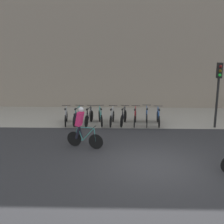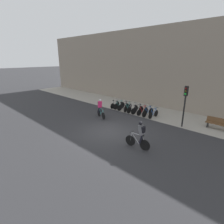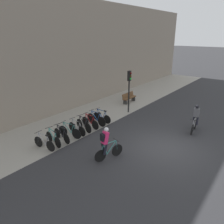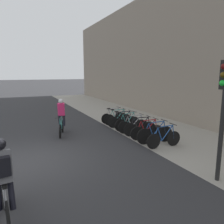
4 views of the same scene
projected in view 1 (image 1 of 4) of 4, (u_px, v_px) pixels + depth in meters
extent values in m
plane|color=#2B2B2D|center=(155.00, 165.00, 11.49)|extent=(200.00, 200.00, 0.00)
cube|color=gray|center=(142.00, 117.00, 18.02)|extent=(44.00, 4.50, 0.01)
cube|color=gray|center=(141.00, 39.00, 19.41)|extent=(44.00, 0.60, 8.61)
cylinder|color=black|center=(96.00, 142.00, 13.03)|extent=(0.62, 0.24, 0.65)
cylinder|color=black|center=(74.00, 139.00, 13.37)|extent=(0.62, 0.24, 0.65)
cylinder|color=teal|center=(88.00, 134.00, 13.08)|extent=(0.54, 0.21, 0.62)
cylinder|color=teal|center=(80.00, 134.00, 13.20)|extent=(0.26, 0.12, 0.58)
cylinder|color=teal|center=(86.00, 128.00, 13.04)|extent=(0.72, 0.27, 0.07)
cylinder|color=teal|center=(78.00, 140.00, 13.30)|extent=(0.39, 0.16, 0.05)
cylinder|color=teal|center=(76.00, 133.00, 13.27)|extent=(0.21, 0.10, 0.56)
cylinder|color=teal|center=(95.00, 135.00, 12.97)|extent=(0.12, 0.07, 0.58)
cylinder|color=black|center=(94.00, 127.00, 12.91)|extent=(0.17, 0.45, 0.03)
cube|color=black|center=(78.00, 126.00, 13.16)|extent=(0.22, 0.14, 0.06)
cube|color=#E52866|center=(80.00, 119.00, 13.04)|extent=(0.40, 0.40, 0.63)
sphere|color=silver|center=(81.00, 109.00, 12.91)|extent=(0.28, 0.28, 0.22)
cylinder|color=black|center=(78.00, 133.00, 13.10)|extent=(0.30, 0.19, 0.56)
cylinder|color=black|center=(80.00, 131.00, 13.30)|extent=(0.26, 0.18, 0.56)
cube|color=black|center=(77.00, 117.00, 13.08)|extent=(0.21, 0.29, 0.36)
cylinder|color=black|center=(67.00, 116.00, 16.98)|extent=(0.09, 0.62, 0.62)
cylinder|color=black|center=(65.00, 121.00, 16.06)|extent=(0.09, 0.62, 0.62)
cylinder|color=#99999E|center=(66.00, 113.00, 16.60)|extent=(0.09, 0.53, 0.62)
cylinder|color=#99999E|center=(66.00, 115.00, 16.26)|extent=(0.06, 0.25, 0.58)
cylinder|color=#99999E|center=(66.00, 108.00, 16.43)|extent=(0.10, 0.71, 0.07)
cylinder|color=#99999E|center=(66.00, 120.00, 16.25)|extent=(0.07, 0.38, 0.05)
cylinder|color=#99999E|center=(65.00, 115.00, 16.08)|extent=(0.05, 0.20, 0.56)
cylinder|color=#99999E|center=(67.00, 111.00, 16.88)|extent=(0.05, 0.11, 0.58)
cylinder|color=black|center=(66.00, 105.00, 16.76)|extent=(0.46, 0.07, 0.03)
cube|color=black|center=(65.00, 109.00, 16.08)|extent=(0.10, 0.21, 0.06)
cylinder|color=black|center=(80.00, 116.00, 16.96)|extent=(0.14, 0.65, 0.65)
cylinder|color=black|center=(75.00, 121.00, 16.05)|extent=(0.14, 0.65, 0.65)
cylinder|color=teal|center=(78.00, 113.00, 16.58)|extent=(0.12, 0.53, 0.62)
cylinder|color=teal|center=(76.00, 114.00, 16.25)|extent=(0.08, 0.25, 0.58)
cylinder|color=teal|center=(77.00, 108.00, 16.41)|extent=(0.15, 0.71, 0.07)
cylinder|color=teal|center=(76.00, 120.00, 16.23)|extent=(0.09, 0.38, 0.05)
cylinder|color=teal|center=(75.00, 115.00, 16.06)|extent=(0.06, 0.21, 0.56)
cylinder|color=teal|center=(80.00, 111.00, 16.85)|extent=(0.05, 0.12, 0.58)
cylinder|color=black|center=(79.00, 105.00, 16.73)|extent=(0.46, 0.10, 0.03)
cube|color=black|center=(75.00, 109.00, 16.07)|extent=(0.11, 0.21, 0.06)
cylinder|color=black|center=(92.00, 116.00, 16.99)|extent=(0.14, 0.62, 0.62)
cylinder|color=black|center=(86.00, 121.00, 15.99)|extent=(0.14, 0.62, 0.62)
cylinder|color=black|center=(90.00, 113.00, 16.58)|extent=(0.13, 0.57, 0.62)
cylinder|color=black|center=(88.00, 115.00, 16.22)|extent=(0.08, 0.27, 0.58)
cylinder|color=black|center=(89.00, 108.00, 16.40)|extent=(0.17, 0.77, 0.07)
cylinder|color=black|center=(87.00, 120.00, 16.20)|extent=(0.10, 0.42, 0.05)
cylinder|color=black|center=(87.00, 116.00, 16.01)|extent=(0.07, 0.22, 0.56)
cylinder|color=black|center=(91.00, 111.00, 16.88)|extent=(0.06, 0.12, 0.59)
cylinder|color=black|center=(91.00, 105.00, 16.75)|extent=(0.46, 0.10, 0.03)
cube|color=black|center=(87.00, 109.00, 16.03)|extent=(0.11, 0.21, 0.06)
cylinder|color=black|center=(99.00, 116.00, 16.96)|extent=(0.15, 0.64, 0.65)
cylinder|color=black|center=(102.00, 121.00, 15.99)|extent=(0.15, 0.64, 0.65)
cylinder|color=teal|center=(100.00, 113.00, 16.56)|extent=(0.14, 0.56, 0.62)
cylinder|color=teal|center=(101.00, 115.00, 16.20)|extent=(0.09, 0.26, 0.58)
cylinder|color=teal|center=(100.00, 108.00, 16.38)|extent=(0.17, 0.75, 0.07)
cylinder|color=teal|center=(101.00, 120.00, 16.18)|extent=(0.10, 0.41, 0.05)
cylinder|color=teal|center=(101.00, 116.00, 16.00)|extent=(0.07, 0.22, 0.56)
cylinder|color=teal|center=(99.00, 111.00, 16.85)|extent=(0.06, 0.12, 0.59)
cylinder|color=black|center=(99.00, 105.00, 16.73)|extent=(0.46, 0.11, 0.03)
cube|color=black|center=(101.00, 109.00, 16.01)|extent=(0.11, 0.21, 0.06)
cylinder|color=black|center=(113.00, 116.00, 16.95)|extent=(0.10, 0.63, 0.63)
cylinder|color=black|center=(111.00, 122.00, 15.97)|extent=(0.10, 0.63, 0.63)
cylinder|color=#99999E|center=(112.00, 113.00, 16.55)|extent=(0.10, 0.56, 0.62)
cylinder|color=#99999E|center=(111.00, 115.00, 16.19)|extent=(0.07, 0.27, 0.58)
cylinder|color=#99999E|center=(112.00, 108.00, 16.37)|extent=(0.12, 0.76, 0.07)
cylinder|color=#99999E|center=(111.00, 121.00, 16.17)|extent=(0.08, 0.41, 0.05)
cylinder|color=#99999E|center=(111.00, 116.00, 15.99)|extent=(0.06, 0.22, 0.56)
cylinder|color=#99999E|center=(113.00, 111.00, 16.84)|extent=(0.05, 0.12, 0.59)
cylinder|color=black|center=(113.00, 106.00, 16.72)|extent=(0.46, 0.08, 0.03)
cube|color=black|center=(111.00, 110.00, 16.00)|extent=(0.10, 0.21, 0.06)
cylinder|color=black|center=(125.00, 116.00, 16.91)|extent=(0.16, 0.65, 0.65)
cylinder|color=black|center=(122.00, 121.00, 15.97)|extent=(0.16, 0.65, 0.65)
cylinder|color=black|center=(124.00, 113.00, 16.52)|extent=(0.15, 0.55, 0.62)
cylinder|color=black|center=(123.00, 115.00, 16.18)|extent=(0.09, 0.26, 0.58)
cylinder|color=black|center=(124.00, 108.00, 16.35)|extent=(0.18, 0.73, 0.07)
cylinder|color=black|center=(122.00, 120.00, 16.16)|extent=(0.11, 0.40, 0.05)
cylinder|color=black|center=(122.00, 116.00, 15.99)|extent=(0.07, 0.21, 0.56)
cylinder|color=black|center=(125.00, 111.00, 16.80)|extent=(0.06, 0.12, 0.58)
cylinder|color=black|center=(125.00, 105.00, 16.68)|extent=(0.46, 0.12, 0.03)
cube|color=black|center=(122.00, 109.00, 15.99)|extent=(0.12, 0.21, 0.06)
cylinder|color=black|center=(136.00, 116.00, 16.91)|extent=(0.10, 0.63, 0.63)
cylinder|color=black|center=(134.00, 122.00, 15.95)|extent=(0.10, 0.63, 0.63)
cylinder|color=maroon|center=(135.00, 113.00, 16.51)|extent=(0.10, 0.55, 0.62)
cylinder|color=maroon|center=(135.00, 115.00, 16.16)|extent=(0.07, 0.26, 0.58)
cylinder|color=maroon|center=(135.00, 108.00, 16.33)|extent=(0.12, 0.74, 0.07)
cylinder|color=maroon|center=(135.00, 121.00, 16.14)|extent=(0.07, 0.40, 0.05)
cylinder|color=maroon|center=(135.00, 116.00, 15.96)|extent=(0.05, 0.21, 0.56)
cylinder|color=maroon|center=(136.00, 111.00, 16.80)|extent=(0.05, 0.12, 0.58)
cylinder|color=black|center=(136.00, 106.00, 16.68)|extent=(0.46, 0.08, 0.03)
cube|color=black|center=(135.00, 110.00, 15.97)|extent=(0.10, 0.21, 0.06)
cylinder|color=black|center=(146.00, 116.00, 16.91)|extent=(0.07, 0.71, 0.71)
cylinder|color=black|center=(147.00, 121.00, 15.90)|extent=(0.07, 0.71, 0.71)
cylinder|color=#1E478C|center=(147.00, 112.00, 16.49)|extent=(0.07, 0.57, 0.62)
cylinder|color=#1E478C|center=(147.00, 115.00, 16.12)|extent=(0.05, 0.27, 0.58)
cylinder|color=#1E478C|center=(147.00, 108.00, 16.31)|extent=(0.08, 0.77, 0.07)
cylinder|color=#1E478C|center=(147.00, 120.00, 16.10)|extent=(0.06, 0.42, 0.05)
cylinder|color=#1E478C|center=(147.00, 115.00, 15.92)|extent=(0.04, 0.22, 0.56)
cylinder|color=#1E478C|center=(147.00, 111.00, 16.79)|extent=(0.04, 0.12, 0.59)
cylinder|color=black|center=(147.00, 105.00, 16.67)|extent=(0.46, 0.05, 0.03)
cube|color=black|center=(147.00, 109.00, 15.93)|extent=(0.09, 0.20, 0.06)
cylinder|color=black|center=(157.00, 117.00, 16.87)|extent=(0.05, 0.62, 0.62)
cylinder|color=black|center=(159.00, 122.00, 15.92)|extent=(0.05, 0.62, 0.62)
cylinder|color=#1E478C|center=(158.00, 113.00, 16.48)|extent=(0.06, 0.54, 0.62)
cylinder|color=#1E478C|center=(159.00, 115.00, 16.13)|extent=(0.05, 0.25, 0.58)
cylinder|color=#1E478C|center=(159.00, 109.00, 16.30)|extent=(0.06, 0.73, 0.07)
cylinder|color=#1E478C|center=(159.00, 121.00, 16.11)|extent=(0.04, 0.40, 0.05)
cylinder|color=#1E478C|center=(159.00, 116.00, 15.94)|extent=(0.04, 0.21, 0.56)
cylinder|color=#1E478C|center=(158.00, 112.00, 16.76)|extent=(0.04, 0.12, 0.58)
cylinder|color=black|center=(158.00, 106.00, 16.64)|extent=(0.46, 0.04, 0.03)
cube|color=black|center=(159.00, 110.00, 15.95)|extent=(0.09, 0.20, 0.06)
cylinder|color=black|center=(217.00, 96.00, 15.64)|extent=(0.12, 0.12, 3.31)
cube|color=black|center=(219.00, 70.00, 15.32)|extent=(0.26, 0.20, 0.76)
sphere|color=#590C0C|center=(221.00, 66.00, 15.14)|extent=(0.15, 0.15, 0.15)
sphere|color=#4C380A|center=(220.00, 71.00, 15.20)|extent=(0.15, 0.15, 0.15)
sphere|color=green|center=(220.00, 75.00, 15.25)|extent=(0.15, 0.15, 0.15)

